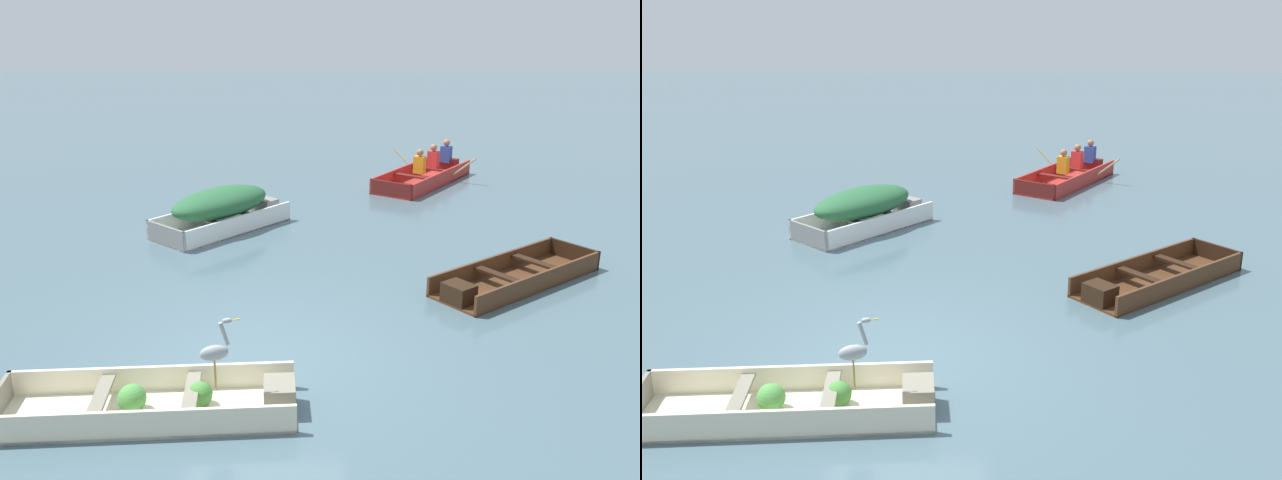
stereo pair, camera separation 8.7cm
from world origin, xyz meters
TOP-DOWN VIEW (x-y plane):
  - ground_plane at (0.00, 0.00)m, footprint 80.00×80.00m
  - dinghy_cream_foreground at (-0.93, -1.39)m, footprint 3.45×1.33m
  - skiff_dark_varnish_near_moored at (3.99, 2.62)m, footprint 3.17×2.85m
  - skiff_white_mid_moored at (-1.27, 5.53)m, footprint 2.74×2.94m
  - rowboat_red_with_crew at (3.43, 9.73)m, footprint 2.82×3.49m
  - heron_on_dinghy at (-0.26, -1.44)m, footprint 0.45×0.23m

SIDE VIEW (x-z plane):
  - ground_plane at x=0.00m, z-range 0.00..0.00m
  - skiff_dark_varnish_near_moored at x=3.99m, z-range -0.06..0.28m
  - dinghy_cream_foreground at x=-0.93m, z-range -0.05..0.31m
  - rowboat_red_with_crew at x=3.43m, z-range -0.26..0.68m
  - skiff_white_mid_moored at x=-1.27m, z-range 0.06..0.94m
  - heron_on_dinghy at x=-0.26m, z-range 0.41..1.25m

